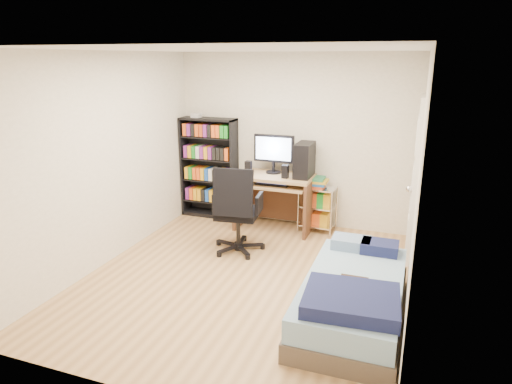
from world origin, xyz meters
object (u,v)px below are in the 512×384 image
at_px(media_shelf, 209,167).
at_px(computer_desk, 283,180).
at_px(bed, 353,297).
at_px(office_chair, 237,225).

xyz_separation_m(media_shelf, computer_desk, (1.24, -0.17, -0.06)).
bearing_deg(bed, computer_desk, 122.40).
bearing_deg(computer_desk, office_chair, -107.12).
bearing_deg(computer_desk, media_shelf, 172.38).
relative_size(media_shelf, bed, 0.87).
relative_size(media_shelf, office_chair, 1.41).
bearing_deg(office_chair, media_shelf, 121.35).
distance_m(media_shelf, office_chair, 1.56).
relative_size(office_chair, bed, 0.62).
distance_m(media_shelf, bed, 3.47).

